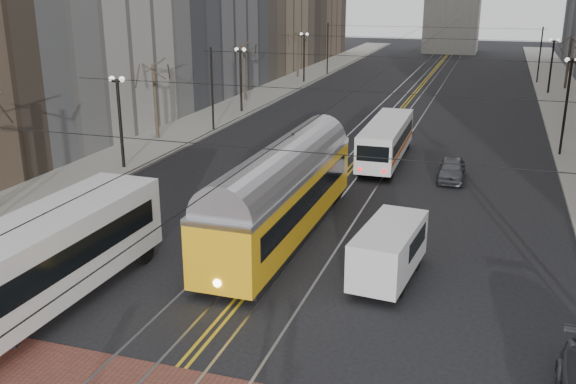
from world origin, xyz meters
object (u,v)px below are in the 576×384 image
Objects in this scene: transit_bus at (23,276)px; cargo_van at (389,253)px; streetcar at (282,201)px; sedan_grey at (452,169)px; pedestrian_d at (12,324)px; rear_bus at (386,142)px.

cargo_van is (11.32, 7.15, -0.58)m from transit_bus.
transit_bus is 0.94× the size of streetcar.
cargo_van is 1.30× the size of sedan_grey.
pedestrian_d is at bearing -117.91° from sedan_grey.
transit_bus reaches higher than pedestrian_d.
pedestrian_d is (0.71, -1.55, -0.86)m from transit_bus.
rear_bus is 27.53m from pedestrian_d.
streetcar is 3.74× the size of sedan_grey.
streetcar is 13.57m from sedan_grey.
cargo_van is at bearing 33.32° from transit_bus.
rear_bus is 6.19× the size of pedestrian_d.
pedestrian_d reaches higher than sedan_grey.
rear_bus reaches higher than sedan_grey.
streetcar reaches higher than rear_bus.
transit_bus is at bearing -119.22° from streetcar.
cargo_van is 13.72m from pedestrian_d.
rear_bus is at bearing -25.81° from pedestrian_d.
transit_bus is at bearing -141.97° from cargo_van.
rear_bus reaches higher than cargo_van.
pedestrian_d is at bearing -134.88° from cargo_van.
streetcar reaches higher than sedan_grey.
streetcar is at bearing 155.77° from cargo_van.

